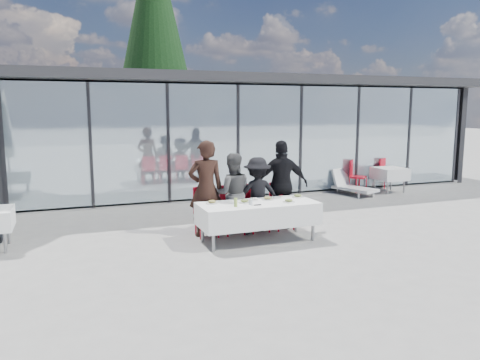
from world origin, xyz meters
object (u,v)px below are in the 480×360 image
(folded_eyeglasses, at_px, (258,205))
(plate_b, at_px, (244,201))
(diner_b, at_px, (232,194))
(diner_d, at_px, (282,185))
(diner_c, at_px, (257,194))
(spare_chair_b, at_px, (379,172))
(lounger, at_px, (351,185))
(plate_d, at_px, (298,196))
(dining_table, at_px, (258,214))
(diner_chair_b, at_px, (232,207))
(spare_chair_a, at_px, (355,174))
(diner_chair_a, at_px, (206,209))
(plate_c, at_px, (268,198))
(juice_bottle, at_px, (236,202))
(diner_chair_c, at_px, (256,205))
(spare_table_right, at_px, (390,174))
(diner_a, at_px, (206,189))
(diner_chair_d, at_px, (281,203))
(conifer_tree, at_px, (154,28))
(plate_a, at_px, (212,202))
(plate_extra, at_px, (289,201))

(folded_eyeglasses, bearing_deg, plate_b, 115.13)
(diner_b, xyz_separation_m, diner_d, (1.11, 0.00, 0.11))
(diner_c, height_order, plate_b, diner_c)
(spare_chair_b, bearing_deg, lounger, -160.37)
(diner_d, bearing_deg, plate_d, 117.23)
(dining_table, relative_size, diner_chair_b, 2.32)
(diner_chair_b, xyz_separation_m, spare_chair_b, (6.16, 3.35, 0.00))
(diner_c, height_order, spare_chair_a, diner_c)
(diner_d, bearing_deg, diner_chair_a, 13.70)
(plate_c, bearing_deg, spare_chair_a, 39.15)
(juice_bottle, bearing_deg, dining_table, 20.42)
(plate_b, xyz_separation_m, plate_d, (1.20, 0.13, 0.00))
(diner_chair_c, height_order, spare_table_right, diner_chair_c)
(plate_c, bearing_deg, dining_table, -146.62)
(dining_table, xyz_separation_m, diner_chair_a, (-0.82, 0.75, -0.00))
(diner_chair_c, height_order, spare_chair_a, same)
(diner_a, height_order, lounger, diner_a)
(diner_c, bearing_deg, diner_chair_b, 5.65)
(diner_chair_b, relative_size, lounger, 0.67)
(plate_c, bearing_deg, diner_a, 154.54)
(spare_chair_b, bearing_deg, diner_a, -153.21)
(folded_eyeglasses, distance_m, spare_chair_b, 7.40)
(dining_table, bearing_deg, diner_chair_d, 41.54)
(spare_chair_b, relative_size, conifer_tree, 0.09)
(diner_b, bearing_deg, diner_d, -165.22)
(plate_d, bearing_deg, folded_eyeglasses, -157.76)
(diner_chair_c, height_order, plate_a, diner_chair_c)
(diner_b, height_order, plate_c, diner_b)
(diner_b, relative_size, spare_table_right, 1.90)
(diner_d, height_order, conifer_tree, conifer_tree)
(diner_chair_c, distance_m, plate_d, 0.89)
(dining_table, bearing_deg, spare_table_right, 30.94)
(diner_chair_c, distance_m, diner_chair_d, 0.56)
(plate_a, bearing_deg, dining_table, -15.07)
(diner_b, xyz_separation_m, folded_eyeglasses, (0.16, -0.93, -0.06))
(diner_b, distance_m, lounger, 5.61)
(diner_b, distance_m, diner_chair_b, 0.28)
(diner_b, distance_m, spare_chair_a, 6.07)
(dining_table, distance_m, spare_table_right, 6.77)
(diner_c, bearing_deg, spare_chair_a, -135.36)
(diner_chair_b, xyz_separation_m, plate_c, (0.55, -0.56, 0.24))
(plate_c, bearing_deg, plate_extra, -52.47)
(plate_extra, bearing_deg, plate_a, 164.04)
(dining_table, xyz_separation_m, spare_chair_a, (4.88, 3.93, -0.00))
(diner_b, xyz_separation_m, spare_chair_a, (5.14, 3.22, -0.28))
(diner_b, bearing_deg, diner_chair_d, -163.25)
(diner_chair_d, relative_size, conifer_tree, 0.09)
(plate_c, relative_size, conifer_tree, 0.02)
(plate_c, relative_size, lounger, 0.16)
(diner_chair_d, bearing_deg, diner_c, -176.13)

